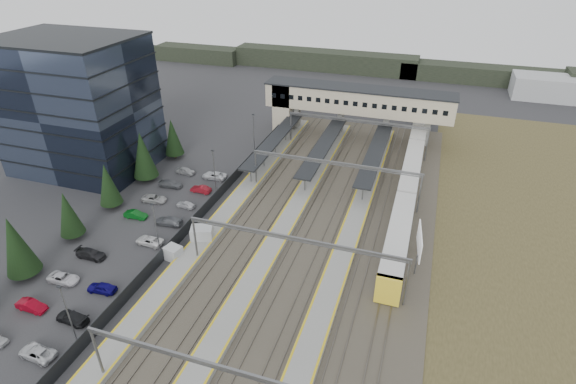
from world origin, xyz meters
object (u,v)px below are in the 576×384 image
(office_building, at_px, (77,105))
(footbridge, at_px, (345,101))
(train, at_px, (411,174))
(relay_cabin_far, at_px, (173,253))
(billboard, at_px, (419,242))
(relay_cabin_near, at_px, (202,235))

(office_building, height_order, footbridge, office_building)
(office_building, xyz_separation_m, footbridge, (43.70, 30.00, -4.26))
(footbridge, bearing_deg, office_building, -145.53)
(footbridge, relative_size, train, 0.62)
(office_building, xyz_separation_m, relay_cabin_far, (30.68, -20.73, -11.19))
(train, relative_size, billboard, 10.53)
(relay_cabin_far, bearing_deg, footbridge, 75.60)
(relay_cabin_near, relative_size, billboard, 0.60)
(office_building, distance_m, relay_cabin_near, 37.99)
(train, height_order, billboard, billboard)
(relay_cabin_far, distance_m, footbridge, 52.83)
(relay_cabin_near, height_order, footbridge, footbridge)
(office_building, relative_size, relay_cabin_far, 9.58)
(office_building, distance_m, footbridge, 53.18)
(footbridge, distance_m, train, 25.36)
(footbridge, height_order, train, footbridge)
(relay_cabin_near, xyz_separation_m, billboard, (30.16, 4.88, 2.27))
(relay_cabin_near, distance_m, billboard, 30.64)
(train, bearing_deg, office_building, -169.21)
(relay_cabin_far, bearing_deg, relay_cabin_near, 67.05)
(office_building, relative_size, relay_cabin_near, 6.58)
(footbridge, bearing_deg, relay_cabin_near, -103.47)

